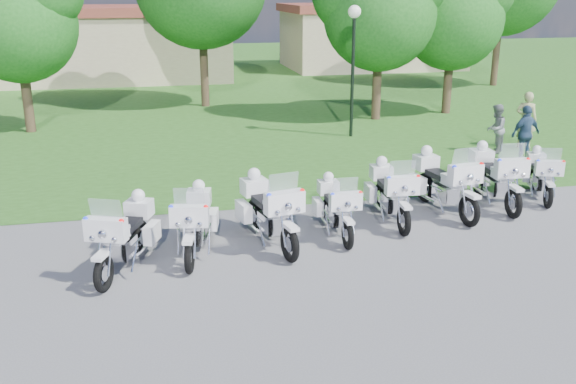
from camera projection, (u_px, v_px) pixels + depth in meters
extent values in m
plane|color=#5C5C62|center=(340.00, 252.00, 12.99)|extent=(100.00, 100.00, 0.00)
cube|color=#2A561B|center=(211.00, 77.00, 38.14)|extent=(100.00, 48.00, 0.01)
torus|color=black|center=(104.00, 273.00, 11.20)|extent=(0.37, 0.69, 0.68)
torus|color=black|center=(141.00, 237.00, 12.84)|extent=(0.37, 0.69, 0.68)
cube|color=white|center=(101.00, 255.00, 11.07)|extent=(0.33, 0.49, 0.07)
cube|color=white|center=(106.00, 229.00, 11.20)|extent=(0.77, 0.49, 0.41)
cube|color=silver|center=(106.00, 209.00, 11.15)|extent=(0.58, 0.32, 0.38)
sphere|color=red|center=(121.00, 221.00, 11.03)|extent=(0.09, 0.09, 0.09)
sphere|color=#1426E5|center=(86.00, 219.00, 11.13)|extent=(0.09, 0.09, 0.09)
cube|color=silver|center=(123.00, 248.00, 12.00)|extent=(0.53, 0.66, 0.35)
cube|color=white|center=(117.00, 235.00, 11.66)|extent=(0.50, 0.61, 0.22)
cube|color=black|center=(128.00, 225.00, 12.19)|extent=(0.55, 0.72, 0.12)
cube|color=white|center=(152.00, 233.00, 12.59)|extent=(0.36, 0.56, 0.37)
cube|color=white|center=(122.00, 231.00, 12.68)|extent=(0.36, 0.56, 0.37)
cube|color=white|center=(139.00, 208.00, 12.68)|extent=(0.60, 0.56, 0.33)
sphere|color=white|center=(138.00, 195.00, 12.60)|extent=(0.27, 0.27, 0.27)
torus|color=black|center=(190.00, 256.00, 11.93)|extent=(0.26, 0.68, 0.67)
torus|color=black|center=(200.00, 224.00, 13.55)|extent=(0.26, 0.68, 0.67)
cube|color=white|center=(188.00, 239.00, 11.80)|extent=(0.26, 0.47, 0.07)
cube|color=white|center=(189.00, 216.00, 11.93)|extent=(0.75, 0.38, 0.40)
cube|color=silver|center=(189.00, 197.00, 11.88)|extent=(0.57, 0.23, 0.38)
sphere|color=red|center=(206.00, 207.00, 11.82)|extent=(0.09, 0.09, 0.09)
sphere|color=#1426E5|center=(171.00, 207.00, 11.81)|extent=(0.09, 0.09, 0.09)
cube|color=silver|center=(195.00, 233.00, 12.72)|extent=(0.44, 0.62, 0.34)
cube|color=white|center=(193.00, 221.00, 12.39)|extent=(0.42, 0.57, 0.22)
cube|color=black|center=(196.00, 213.00, 12.91)|extent=(0.45, 0.68, 0.12)
cube|color=white|center=(213.00, 219.00, 13.36)|extent=(0.28, 0.55, 0.36)
cube|color=white|center=(185.00, 219.00, 13.35)|extent=(0.28, 0.55, 0.36)
cube|color=white|center=(199.00, 197.00, 13.40)|extent=(0.55, 0.49, 0.32)
sphere|color=white|center=(199.00, 185.00, 13.32)|extent=(0.26, 0.26, 0.26)
torus|color=black|center=(290.00, 244.00, 12.42)|extent=(0.29, 0.74, 0.73)
torus|color=black|center=(255.00, 215.00, 14.02)|extent=(0.29, 0.74, 0.73)
cube|color=white|center=(290.00, 226.00, 12.28)|extent=(0.29, 0.51, 0.08)
cube|color=white|center=(284.00, 202.00, 12.40)|extent=(0.82, 0.42, 0.43)
cube|color=silver|center=(283.00, 183.00, 12.34)|extent=(0.62, 0.25, 0.41)
sphere|color=red|center=(302.00, 191.00, 12.41)|extent=(0.10, 0.10, 0.10)
sphere|color=#1426E5|center=(269.00, 196.00, 12.14)|extent=(0.10, 0.10, 0.10)
cube|color=silver|center=(271.00, 223.00, 13.20)|extent=(0.49, 0.67, 0.37)
cube|color=white|center=(276.00, 209.00, 12.86)|extent=(0.46, 0.62, 0.24)
cube|color=black|center=(265.00, 201.00, 13.37)|extent=(0.50, 0.74, 0.13)
cube|color=white|center=(272.00, 207.00, 13.95)|extent=(0.31, 0.59, 0.39)
cube|color=white|center=(244.00, 211.00, 13.70)|extent=(0.31, 0.59, 0.39)
cube|color=white|center=(254.00, 187.00, 13.86)|extent=(0.60, 0.53, 0.35)
sphere|color=white|center=(254.00, 174.00, 13.77)|extent=(0.28, 0.28, 0.28)
torus|color=black|center=(348.00, 235.00, 13.03)|extent=(0.13, 0.62, 0.61)
torus|color=black|center=(328.00, 210.00, 14.49)|extent=(0.13, 0.62, 0.61)
cube|color=white|center=(348.00, 221.00, 12.92)|extent=(0.17, 0.40, 0.06)
cube|color=white|center=(346.00, 201.00, 13.03)|extent=(0.66, 0.23, 0.37)
cube|color=silver|center=(345.00, 185.00, 12.98)|extent=(0.51, 0.12, 0.34)
sphere|color=red|center=(361.00, 193.00, 12.98)|extent=(0.08, 0.08, 0.08)
sphere|color=#1426E5|center=(333.00, 195.00, 12.87)|extent=(0.08, 0.08, 0.08)
cube|color=silver|center=(337.00, 217.00, 13.75)|extent=(0.32, 0.52, 0.31)
cube|color=white|center=(340.00, 206.00, 13.44)|extent=(0.30, 0.48, 0.20)
cube|color=black|center=(334.00, 200.00, 13.91)|extent=(0.32, 0.57, 0.11)
cube|color=white|center=(342.00, 205.00, 14.37)|extent=(0.17, 0.48, 0.33)
cube|color=white|center=(318.00, 206.00, 14.26)|extent=(0.17, 0.48, 0.33)
cube|color=white|center=(328.00, 187.00, 14.35)|extent=(0.44, 0.37, 0.29)
sphere|color=white|center=(328.00, 177.00, 14.28)|extent=(0.24, 0.24, 0.24)
torus|color=black|center=(404.00, 221.00, 13.74)|extent=(0.17, 0.68, 0.68)
torus|color=black|center=(380.00, 196.00, 15.35)|extent=(0.17, 0.68, 0.68)
cube|color=white|center=(405.00, 206.00, 13.61)|extent=(0.21, 0.45, 0.07)
cube|color=white|center=(402.00, 185.00, 13.73)|extent=(0.74, 0.28, 0.40)
cube|color=silver|center=(402.00, 169.00, 13.68)|extent=(0.57, 0.15, 0.38)
sphere|color=red|center=(418.00, 177.00, 13.67)|extent=(0.09, 0.09, 0.09)
sphere|color=#1426E5|center=(389.00, 178.00, 13.57)|extent=(0.09, 0.09, 0.09)
cube|color=silver|center=(392.00, 203.00, 14.53)|extent=(0.37, 0.58, 0.34)
cube|color=white|center=(396.00, 191.00, 14.19)|extent=(0.35, 0.54, 0.22)
cube|color=black|center=(388.00, 185.00, 14.71)|extent=(0.38, 0.64, 0.12)
cube|color=white|center=(395.00, 191.00, 15.20)|extent=(0.21, 0.53, 0.36)
cube|color=white|center=(370.00, 192.00, 15.11)|extent=(0.21, 0.53, 0.36)
cube|color=white|center=(381.00, 172.00, 15.20)|extent=(0.51, 0.43, 0.32)
sphere|color=white|center=(382.00, 161.00, 15.12)|extent=(0.26, 0.26, 0.26)
torus|color=black|center=(469.00, 211.00, 14.26)|extent=(0.24, 0.75, 0.73)
torus|color=black|center=(425.00, 188.00, 15.93)|extent=(0.24, 0.75, 0.73)
cube|color=white|center=(471.00, 195.00, 14.13)|extent=(0.26, 0.50, 0.08)
cube|color=white|center=(466.00, 174.00, 14.25)|extent=(0.82, 0.37, 0.44)
cube|color=silver|center=(465.00, 157.00, 14.19)|extent=(0.63, 0.21, 0.41)
sphere|color=red|center=(481.00, 164.00, 14.24)|extent=(0.10, 0.10, 0.10)
sphere|color=#1426E5|center=(454.00, 167.00, 14.02)|extent=(0.10, 0.10, 0.10)
cube|color=silver|center=(446.00, 193.00, 15.08)|extent=(0.45, 0.66, 0.37)
cube|color=white|center=(453.00, 180.00, 14.73)|extent=(0.42, 0.61, 0.24)
cube|color=black|center=(439.00, 175.00, 15.26)|extent=(0.46, 0.72, 0.13)
cube|color=white|center=(440.00, 181.00, 15.84)|extent=(0.27, 0.59, 0.39)
cube|color=white|center=(417.00, 184.00, 15.62)|extent=(0.27, 0.59, 0.39)
cube|color=white|center=(426.00, 162.00, 15.77)|extent=(0.58, 0.50, 0.35)
sphere|color=white|center=(427.00, 151.00, 15.68)|extent=(0.28, 0.28, 0.28)
torus|color=black|center=(513.00, 203.00, 14.78)|extent=(0.19, 0.73, 0.72)
torus|color=black|center=(480.00, 181.00, 16.51)|extent=(0.19, 0.73, 0.72)
cube|color=white|center=(516.00, 188.00, 14.64)|extent=(0.23, 0.49, 0.08)
cube|color=white|center=(512.00, 168.00, 14.78)|extent=(0.79, 0.31, 0.43)
cube|color=silver|center=(512.00, 151.00, 14.72)|extent=(0.61, 0.17, 0.41)
sphere|color=red|center=(528.00, 160.00, 14.70)|extent=(0.10, 0.10, 0.10)
sphere|color=#1426E5|center=(500.00, 161.00, 14.61)|extent=(0.10, 0.10, 0.10)
cube|color=silver|center=(496.00, 186.00, 15.63)|extent=(0.41, 0.63, 0.37)
cube|color=white|center=(502.00, 174.00, 15.27)|extent=(0.38, 0.58, 0.24)
cube|color=black|center=(491.00, 169.00, 15.82)|extent=(0.41, 0.69, 0.13)
cube|color=white|center=(495.00, 175.00, 16.35)|extent=(0.23, 0.57, 0.39)
cube|color=white|center=(471.00, 176.00, 16.26)|extent=(0.23, 0.57, 0.39)
cube|color=white|center=(481.00, 157.00, 16.35)|extent=(0.55, 0.47, 0.35)
sphere|color=white|center=(482.00, 146.00, 16.26)|extent=(0.28, 0.28, 0.28)
torus|color=black|center=(548.00, 196.00, 15.47)|extent=(0.32, 0.61, 0.61)
torus|color=black|center=(534.00, 178.00, 16.93)|extent=(0.32, 0.61, 0.61)
cube|color=white|center=(550.00, 184.00, 15.35)|extent=(0.29, 0.43, 0.06)
cube|color=white|center=(549.00, 168.00, 15.47)|extent=(0.69, 0.43, 0.36)
cube|color=silver|center=(550.00, 155.00, 15.42)|extent=(0.52, 0.28, 0.34)
sphere|color=red|center=(564.00, 162.00, 15.33)|extent=(0.08, 0.08, 0.08)
sphere|color=#1426E5|center=(538.00, 161.00, 15.40)|extent=(0.08, 0.08, 0.08)
cube|color=silver|center=(541.00, 183.00, 16.18)|extent=(0.46, 0.58, 0.31)
cube|color=white|center=(545.00, 173.00, 15.88)|extent=(0.43, 0.54, 0.20)
cube|color=black|center=(540.00, 168.00, 16.35)|extent=(0.48, 0.63, 0.11)
cube|color=white|center=(546.00, 175.00, 16.72)|extent=(0.31, 0.50, 0.33)
cube|color=white|center=(525.00, 174.00, 16.79)|extent=(0.31, 0.50, 0.33)
cube|color=white|center=(536.00, 158.00, 16.79)|extent=(0.53, 0.49, 0.29)
sphere|color=white|center=(537.00, 150.00, 16.72)|extent=(0.24, 0.24, 0.24)
cylinder|color=black|center=(352.00, 78.00, 22.42)|extent=(0.12, 0.12, 4.17)
sphere|color=white|center=(355.00, 12.00, 21.74)|extent=(0.44, 0.44, 0.44)
cylinder|color=#38281C|center=(27.00, 94.00, 23.36)|extent=(0.36, 0.36, 2.84)
sphere|color=#185618|center=(18.00, 24.00, 22.61)|extent=(4.13, 4.13, 4.13)
cylinder|color=#38281C|center=(204.00, 62.00, 28.39)|extent=(0.36, 0.36, 3.93)
cylinder|color=#38281C|center=(377.00, 82.00, 25.64)|extent=(0.36, 0.36, 3.02)
sphere|color=#185618|center=(380.00, 14.00, 24.85)|extent=(4.39, 4.39, 4.39)
cylinder|color=#38281C|center=(448.00, 80.00, 26.92)|extent=(0.36, 0.36, 2.83)
sphere|color=#185618|center=(453.00, 19.00, 26.17)|extent=(4.12, 4.12, 4.12)
sphere|color=#185618|center=(430.00, 0.00, 26.06)|extent=(3.09, 3.09, 3.09)
cylinder|color=#38281C|center=(497.00, 47.00, 34.49)|extent=(0.36, 0.36, 4.09)
cube|color=tan|center=(105.00, 47.00, 37.33)|extent=(14.00, 8.00, 3.60)
cube|color=brown|center=(102.00, 11.00, 36.70)|extent=(14.56, 8.32, 0.50)
cube|color=tan|center=(371.00, 40.00, 42.58)|extent=(11.00, 7.00, 3.60)
cube|color=brown|center=(372.00, 8.00, 41.96)|extent=(11.44, 7.28, 0.50)
imported|color=tan|center=(526.00, 120.00, 21.13)|extent=(0.81, 0.78, 1.88)
imported|color=slate|center=(496.00, 129.00, 20.50)|extent=(0.96, 0.97, 1.58)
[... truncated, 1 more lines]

